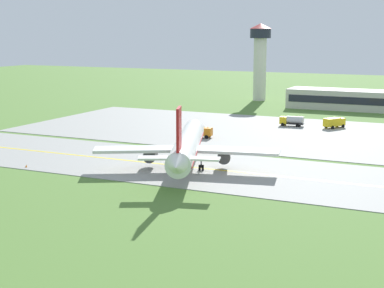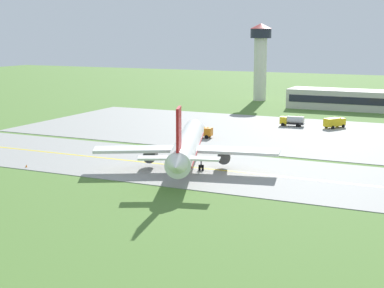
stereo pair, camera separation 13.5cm
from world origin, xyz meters
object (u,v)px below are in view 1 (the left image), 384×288
at_px(service_truck_catering, 199,131).
at_px(control_tower, 260,54).
at_px(airplane_lead, 187,146).
at_px(service_truck_fuel, 292,120).
at_px(service_truck_pushback, 334,122).

relative_size(service_truck_catering, control_tower, 0.23).
bearing_deg(airplane_lead, service_truck_fuel, 86.36).
height_order(service_truck_pushback, control_tower, control_tower).
relative_size(service_truck_pushback, control_tower, 0.23).
bearing_deg(service_truck_pushback, service_truck_fuel, -171.26).
bearing_deg(service_truck_fuel, control_tower, 116.85).
bearing_deg(service_truck_catering, control_tower, 98.82).
height_order(service_truck_catering, service_truck_pushback, service_truck_catering).
distance_m(service_truck_catering, control_tower, 79.91).
bearing_deg(airplane_lead, service_truck_catering, 110.54).
bearing_deg(airplane_lead, control_tower, 102.16).
height_order(service_truck_fuel, control_tower, control_tower).
relative_size(service_truck_fuel, control_tower, 0.23).
xyz_separation_m(service_truck_fuel, service_truck_pushback, (10.41, 1.60, -0.00)).
bearing_deg(service_truck_catering, airplane_lead, -69.46).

